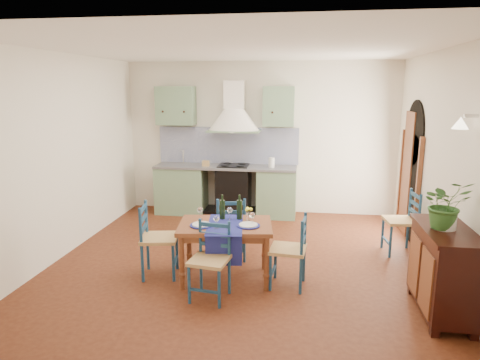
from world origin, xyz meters
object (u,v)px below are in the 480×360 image
potted_plant (446,204)px  dining_table (226,230)px  sideboard (443,268)px  chair_near (210,260)px

potted_plant → dining_table: bearing=167.9°
sideboard → dining_table: bearing=167.7°
dining_table → chair_near: 0.54m
chair_near → potted_plant: size_ratio=1.73×
dining_table → sideboard: size_ratio=1.14×
dining_table → chair_near: size_ratio=1.38×
chair_near → potted_plant: 2.52m
dining_table → potted_plant: 2.44m
dining_table → sideboard: dining_table is taller
dining_table → sideboard: (2.36, -0.51, -0.12)m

